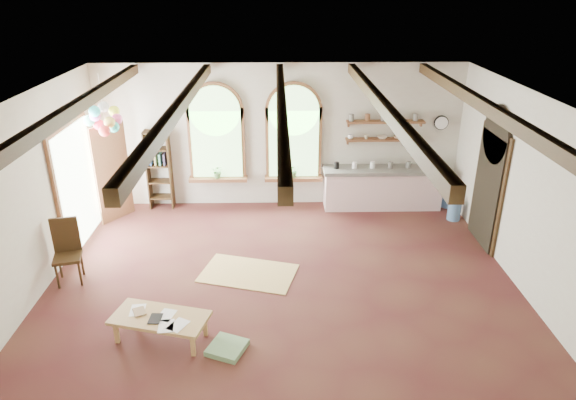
{
  "coord_description": "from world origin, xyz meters",
  "views": [
    {
      "loc": [
        -0.07,
        -7.48,
        4.85
      ],
      "look_at": [
        0.11,
        0.6,
        1.32
      ],
      "focal_mm": 32.0,
      "sensor_mm": 36.0,
      "label": 1
    }
  ],
  "objects_px": {
    "coffee_table": "(160,319)",
    "balloon_cluster": "(104,119)",
    "side_chair": "(69,264)",
    "kitchen_counter": "(382,188)"
  },
  "relations": [
    {
      "from": "coffee_table",
      "to": "balloon_cluster",
      "type": "height_order",
      "value": "balloon_cluster"
    },
    {
      "from": "balloon_cluster",
      "to": "side_chair",
      "type": "bearing_deg",
      "value": -96.83
    },
    {
      "from": "balloon_cluster",
      "to": "coffee_table",
      "type": "bearing_deg",
      "value": -66.06
    },
    {
      "from": "side_chair",
      "to": "kitchen_counter",
      "type": "bearing_deg",
      "value": 26.54
    },
    {
      "from": "kitchen_counter",
      "to": "balloon_cluster",
      "type": "distance_m",
      "value": 6.07
    },
    {
      "from": "coffee_table",
      "to": "kitchen_counter",
      "type": "bearing_deg",
      "value": 48.4
    },
    {
      "from": "coffee_table",
      "to": "balloon_cluster",
      "type": "relative_size",
      "value": 1.31
    },
    {
      "from": "side_chair",
      "to": "balloon_cluster",
      "type": "bearing_deg",
      "value": 83.17
    },
    {
      "from": "kitchen_counter",
      "to": "balloon_cluster",
      "type": "xyz_separation_m",
      "value": [
        -5.71,
        -0.9,
        1.85
      ]
    },
    {
      "from": "kitchen_counter",
      "to": "coffee_table",
      "type": "xyz_separation_m",
      "value": [
        -4.07,
        -4.58,
        -0.13
      ]
    }
  ]
}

